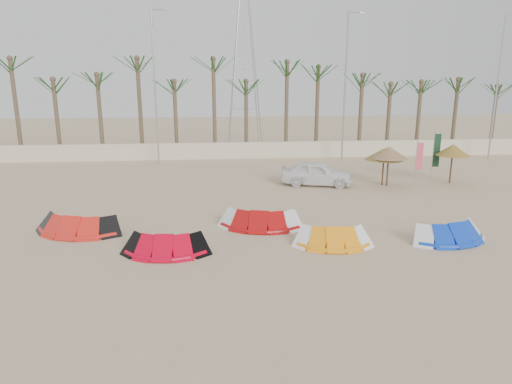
{
  "coord_description": "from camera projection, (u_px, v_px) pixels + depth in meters",
  "views": [
    {
      "loc": [
        -1.89,
        -14.15,
        6.5
      ],
      "look_at": [
        0.0,
        6.0,
        1.3
      ],
      "focal_mm": 32.0,
      "sensor_mm": 36.0,
      "label": 1
    }
  ],
  "objects": [
    {
      "name": "kite_blue",
      "position": [
        447.0,
        229.0,
        18.54
      ],
      "size": [
        3.55,
        2.2,
        0.9
      ],
      "color": "#0E3AC4",
      "rests_on": "ground"
    },
    {
      "name": "lamp_c",
      "position": [
        346.0,
        85.0,
        34.01
      ],
      "size": [
        1.25,
        0.14,
        11.0
      ],
      "color": "#A5A8AD",
      "rests_on": "ground"
    },
    {
      "name": "ground",
      "position": [
        272.0,
        273.0,
        15.43
      ],
      "size": [
        120.0,
        120.0,
        0.0
      ],
      "primitive_type": "plane",
      "color": "tan",
      "rests_on": "ground"
    },
    {
      "name": "kite_red_mid",
      "position": [
        166.0,
        241.0,
        17.21
      ],
      "size": [
        3.31,
        1.77,
        0.9
      ],
      "color": "red",
      "rests_on": "ground"
    },
    {
      "name": "flag_green",
      "position": [
        436.0,
        152.0,
        28.28
      ],
      "size": [
        0.45,
        0.04,
        3.18
      ],
      "color": "#A5A8AD",
      "rests_on": "ground"
    },
    {
      "name": "lamp_b",
      "position": [
        155.0,
        86.0,
        32.75
      ],
      "size": [
        1.25,
        0.14,
        11.0
      ],
      "color": "#A5A8AD",
      "rests_on": "ground"
    },
    {
      "name": "flag_pink",
      "position": [
        419.0,
        157.0,
        28.25
      ],
      "size": [
        0.45,
        0.04,
        2.61
      ],
      "color": "#A5A8AD",
      "rests_on": "ground"
    },
    {
      "name": "kite_orange",
      "position": [
        331.0,
        234.0,
        17.97
      ],
      "size": [
        3.12,
        1.8,
        0.9
      ],
      "color": "orange",
      "rests_on": "ground"
    },
    {
      "name": "parasol_left",
      "position": [
        389.0,
        152.0,
        27.18
      ],
      "size": [
        2.25,
        2.25,
        2.39
      ],
      "color": "#4C331E",
      "rests_on": "ground"
    },
    {
      "name": "boundary_wall",
      "position": [
        237.0,
        150.0,
        36.49
      ],
      "size": [
        60.0,
        0.3,
        1.3
      ],
      "primitive_type": "cube",
      "color": "beige",
      "rests_on": "ground"
    },
    {
      "name": "car",
      "position": [
        317.0,
        173.0,
        27.61
      ],
      "size": [
        4.58,
        2.77,
        1.46
      ],
      "primitive_type": "imported",
      "rotation": [
        0.0,
        0.0,
        1.31
      ],
      "color": "white",
      "rests_on": "ground"
    },
    {
      "name": "palm_line",
      "position": [
        244.0,
        76.0,
        36.55
      ],
      "size": [
        52.0,
        4.0,
        7.7
      ],
      "color": "brown",
      "rests_on": "ground"
    },
    {
      "name": "kite_red_left",
      "position": [
        79.0,
        222.0,
        19.49
      ],
      "size": [
        3.98,
        2.41,
        0.9
      ],
      "color": "red",
      "rests_on": "ground"
    },
    {
      "name": "kite_red_right",
      "position": [
        259.0,
        217.0,
        20.19
      ],
      "size": [
        3.79,
        2.2,
        0.9
      ],
      "color": "#A70B0C",
      "rests_on": "ground"
    },
    {
      "name": "parasol_right",
      "position": [
        453.0,
        150.0,
        27.74
      ],
      "size": [
        1.99,
        1.99,
        2.44
      ],
      "color": "#4C331E",
      "rests_on": "ground"
    },
    {
      "name": "parasol_mid",
      "position": [
        384.0,
        154.0,
        27.34
      ],
      "size": [
        2.28,
        2.28,
        2.26
      ],
      "color": "#4C331E",
      "rests_on": "ground"
    },
    {
      "name": "lamp_d",
      "position": [
        498.0,
        85.0,
        35.09
      ],
      "size": [
        1.25,
        0.14,
        11.0
      ],
      "color": "#A5A8AD",
      "rests_on": "ground"
    },
    {
      "name": "pylon",
      "position": [
        245.0,
        147.0,
        42.53
      ],
      "size": [
        3.0,
        3.0,
        14.0
      ],
      "primitive_type": null,
      "color": "#A5A8AD",
      "rests_on": "ground"
    }
  ]
}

